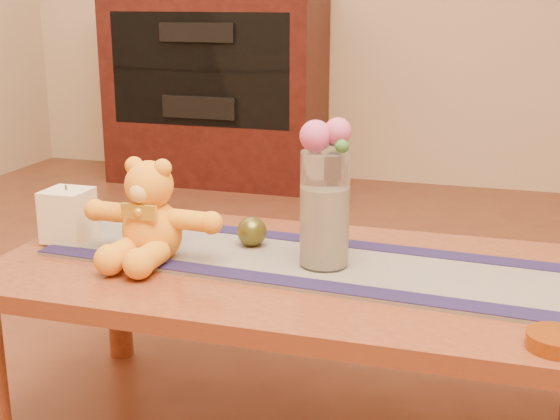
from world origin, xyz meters
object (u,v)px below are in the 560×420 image
(glass_vase, at_px, (325,210))
(pillar_candle, at_px, (68,215))
(amber_dish, at_px, (557,341))
(teddy_bear, at_px, (151,211))
(bronze_ball, at_px, (252,231))

(glass_vase, bearing_deg, pillar_candle, -179.40)
(amber_dish, bearing_deg, glass_vase, 150.64)
(teddy_bear, height_order, amber_dish, teddy_bear)
(glass_vase, height_order, bronze_ball, glass_vase)
(glass_vase, relative_size, amber_dish, 2.43)
(teddy_bear, distance_m, pillar_candle, 0.27)
(teddy_bear, bearing_deg, pillar_candle, 171.40)
(bronze_ball, xyz_separation_m, amber_dish, (0.69, -0.36, -0.03))
(pillar_candle, height_order, amber_dish, pillar_candle)
(pillar_candle, xyz_separation_m, bronze_ball, (0.45, 0.09, -0.03))
(amber_dish, bearing_deg, bronze_ball, 152.63)
(pillar_candle, relative_size, glass_vase, 0.49)
(pillar_candle, bearing_deg, teddy_bear, -11.63)
(pillar_candle, relative_size, amber_dish, 1.19)
(teddy_bear, relative_size, pillar_candle, 2.56)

